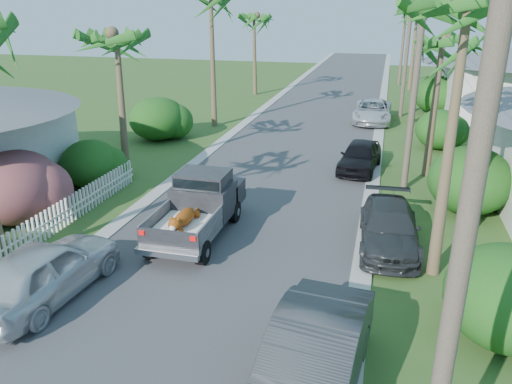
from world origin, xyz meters
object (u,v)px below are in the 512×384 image
(parked_car_rf, at_px, (360,156))
(palm_r_d, at_px, (418,11))
(utility_pole_a, at_px, (463,248))
(parked_car_rd, at_px, (372,111))
(palm_r_b, at_px, (443,40))
(parked_car_rn, at_px, (312,363))
(parked_car_ln, at_px, (45,271))
(palm_l_d, at_px, (255,16))
(utility_pole_b, at_px, (416,79))
(palm_l_b, at_px, (115,34))
(palm_r_a, at_px, (470,1))
(utility_pole_c, at_px, (407,48))
(parked_car_rm, at_px, (389,228))
(utility_pole_d, at_px, (404,35))
(pickup_truck, at_px, (201,204))

(parked_car_rf, relative_size, palm_r_d, 0.51)
(utility_pole_a, bearing_deg, parked_car_rd, 93.84)
(palm_r_b, distance_m, palm_r_d, 25.01)
(parked_car_rn, relative_size, palm_r_b, 0.69)
(parked_car_ln, xyz_separation_m, utility_pole_a, (9.31, -3.88, 3.80))
(parked_car_rn, distance_m, palm_l_d, 35.84)
(parked_car_rf, bearing_deg, utility_pole_b, -38.60)
(palm_l_b, height_order, palm_r_b, palm_l_b)
(palm_l_d, relative_size, palm_r_d, 0.96)
(palm_l_b, distance_m, utility_pole_a, 18.77)
(parked_car_rn, bearing_deg, parked_car_rd, 95.12)
(palm_r_d, bearing_deg, utility_pole_b, -91.91)
(parked_car_rd, bearing_deg, palm_l_b, -127.49)
(palm_r_a, bearing_deg, palm_r_b, 88.09)
(parked_car_ln, distance_m, palm_r_b, 17.46)
(utility_pole_a, distance_m, utility_pole_c, 30.00)
(palm_r_d, bearing_deg, parked_car_rm, -92.62)
(parked_car_ln, height_order, utility_pole_d, utility_pole_d)
(palm_r_a, height_order, utility_pole_c, utility_pole_c)
(parked_car_ln, height_order, palm_r_a, palm_r_a)
(parked_car_rm, distance_m, utility_pole_b, 6.98)
(palm_r_d, bearing_deg, parked_car_rd, -100.89)
(palm_r_d, bearing_deg, palm_r_a, -90.34)
(parked_car_rd, height_order, palm_r_b, palm_r_b)
(parked_car_rn, height_order, parked_car_rm, parked_car_rn)
(palm_r_b, bearing_deg, palm_r_a, -91.91)
(pickup_truck, bearing_deg, palm_r_d, 76.88)
(parked_car_rf, height_order, parked_car_ln, parked_car_ln)
(palm_l_b, xyz_separation_m, palm_r_d, (13.30, 28.00, 0.59))
(utility_pole_b, bearing_deg, utility_pole_d, 90.00)
(parked_car_ln, bearing_deg, palm_r_d, -100.45)
(parked_car_rm, height_order, utility_pole_d, utility_pole_d)
(palm_r_b, xyz_separation_m, utility_pole_d, (-1.00, 28.00, -1.35))
(parked_car_rd, height_order, utility_pole_a, utility_pole_a)
(utility_pole_c, bearing_deg, parked_car_rf, -98.75)
(parked_car_rd, relative_size, palm_r_d, 0.65)
(utility_pole_d, bearing_deg, utility_pole_a, -90.00)
(palm_r_d, relative_size, utility_pole_c, 0.89)
(parked_car_rm, relative_size, parked_car_rd, 0.87)
(palm_r_b, bearing_deg, utility_pole_a, -93.37)
(parked_car_rf, distance_m, parked_car_rd, 10.67)
(utility_pole_c, height_order, utility_pole_d, same)
(parked_car_rm, distance_m, parked_car_rd, 18.44)
(parked_car_ln, xyz_separation_m, palm_l_d, (-2.79, 32.12, 5.64))
(pickup_truck, distance_m, utility_pole_c, 22.49)
(parked_car_rd, xyz_separation_m, palm_r_a, (2.56, -19.67, 6.70))
(parked_car_rd, height_order, palm_l_b, palm_l_b)
(parked_car_rm, xyz_separation_m, palm_l_b, (-11.80, 4.73, 5.49))
(palm_r_b, height_order, utility_pole_d, utility_pole_d)
(parked_car_rf, xyz_separation_m, palm_l_b, (-10.40, -3.00, 5.46))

